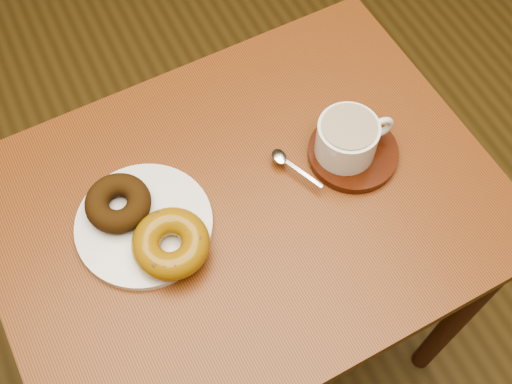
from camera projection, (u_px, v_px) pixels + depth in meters
name	position (u px, v px, depth m)	size (l,w,h in m)	color
ground	(297.00, 359.00, 1.66)	(6.00, 6.00, 0.00)	#513C19
cafe_table	(246.00, 235.00, 1.13)	(0.82, 0.63, 0.75)	brown
donut_plate	(144.00, 225.00, 1.00)	(0.21, 0.21, 0.01)	white
donut_cinnamon	(118.00, 203.00, 0.99)	(0.10, 0.10, 0.04)	#351F0A
donut_caramel	(171.00, 243.00, 0.95)	(0.15, 0.15, 0.04)	#986B10
saucer	(353.00, 153.00, 1.06)	(0.15, 0.15, 0.02)	#3B1408
coffee_cup	(348.00, 138.00, 1.02)	(0.13, 0.10, 0.07)	white
teaspoon	(284.00, 160.00, 1.04)	(0.05, 0.10, 0.01)	silver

